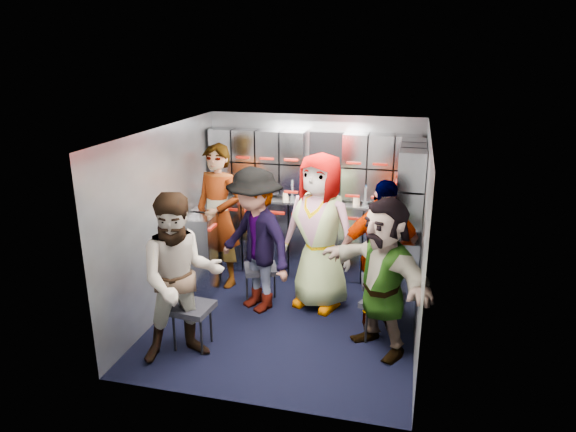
% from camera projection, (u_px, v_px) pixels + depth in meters
% --- Properties ---
extents(floor, '(3.00, 3.00, 0.00)m').
position_uv_depth(floor, '(287.00, 318.00, 5.77)').
color(floor, black).
rests_on(floor, ground).
extents(wall_back, '(2.80, 0.04, 2.10)m').
position_uv_depth(wall_back, '(314.00, 194.00, 6.83)').
color(wall_back, gray).
rests_on(wall_back, ground).
extents(wall_left, '(0.04, 3.00, 2.10)m').
position_uv_depth(wall_left, '(166.00, 221.00, 5.77)').
color(wall_left, gray).
rests_on(wall_left, ground).
extents(wall_right, '(0.04, 3.00, 2.10)m').
position_uv_depth(wall_right, '(422.00, 242.00, 5.13)').
color(wall_right, gray).
rests_on(wall_right, ground).
extents(ceiling, '(2.80, 3.00, 0.02)m').
position_uv_depth(ceiling, '(286.00, 132.00, 5.13)').
color(ceiling, silver).
rests_on(ceiling, wall_back).
extents(cart_bank_back, '(2.68, 0.38, 0.99)m').
position_uv_depth(cart_bank_back, '(310.00, 238.00, 6.81)').
color(cart_bank_back, '#9A9FAA').
rests_on(cart_bank_back, ground).
extents(cart_bank_left, '(0.38, 0.76, 0.99)m').
position_uv_depth(cart_bank_left, '(205.00, 250.00, 6.41)').
color(cart_bank_left, '#9A9FAA').
rests_on(cart_bank_left, ground).
extents(counter, '(2.68, 0.42, 0.03)m').
position_uv_depth(counter, '(310.00, 201.00, 6.65)').
color(counter, silver).
rests_on(counter, cart_bank_back).
extents(locker_bank_back, '(2.68, 0.28, 0.82)m').
position_uv_depth(locker_bank_back, '(312.00, 164.00, 6.56)').
color(locker_bank_back, '#9A9FAA').
rests_on(locker_bank_back, wall_back).
extents(locker_bank_right, '(0.28, 1.00, 0.82)m').
position_uv_depth(locker_bank_right, '(411.00, 182.00, 5.68)').
color(locker_bank_right, '#9A9FAA').
rests_on(locker_bank_right, wall_right).
extents(right_cabinet, '(0.28, 1.20, 1.00)m').
position_uv_depth(right_cabinet, '(405.00, 267.00, 5.89)').
color(right_cabinet, '#9A9FAA').
rests_on(right_cabinet, ground).
extents(coffee_niche, '(0.46, 0.16, 0.84)m').
position_uv_depth(coffee_niche, '(327.00, 165.00, 6.58)').
color(coffee_niche, black).
rests_on(coffee_niche, wall_back).
extents(red_latch_strip, '(2.60, 0.02, 0.03)m').
position_uv_depth(red_latch_strip, '(307.00, 215.00, 6.51)').
color(red_latch_strip, maroon).
rests_on(red_latch_strip, cart_bank_back).
extents(jump_seat_near_left, '(0.43, 0.41, 0.46)m').
position_uv_depth(jump_seat_near_left, '(192.00, 310.00, 5.11)').
color(jump_seat_near_left, black).
rests_on(jump_seat_near_left, ground).
extents(jump_seat_mid_left, '(0.48, 0.47, 0.44)m').
position_uv_depth(jump_seat_mid_left, '(261.00, 271.00, 6.07)').
color(jump_seat_mid_left, black).
rests_on(jump_seat_mid_left, ground).
extents(jump_seat_center, '(0.42, 0.40, 0.42)m').
position_uv_depth(jump_seat_center, '(321.00, 269.00, 6.15)').
color(jump_seat_center, black).
rests_on(jump_seat_center, ground).
extents(jump_seat_mid_right, '(0.44, 0.42, 0.46)m').
position_uv_depth(jump_seat_mid_right, '(379.00, 284.00, 5.68)').
color(jump_seat_mid_right, black).
rests_on(jump_seat_mid_right, ground).
extents(jump_seat_near_right, '(0.47, 0.46, 0.44)m').
position_uv_depth(jump_seat_near_right, '(382.00, 305.00, 5.25)').
color(jump_seat_near_right, black).
rests_on(jump_seat_near_right, ground).
extents(attendant_standing, '(0.75, 0.59, 1.81)m').
position_uv_depth(attendant_standing, '(219.00, 216.00, 6.39)').
color(attendant_standing, black).
rests_on(attendant_standing, ground).
extents(attendant_arc_a, '(1.02, 0.96, 1.67)m').
position_uv_depth(attendant_arc_a, '(181.00, 279.00, 4.81)').
color(attendant_arc_a, black).
rests_on(attendant_arc_a, ground).
extents(attendant_arc_b, '(1.25, 1.12, 1.68)m').
position_uv_depth(attendant_arc_b, '(255.00, 241.00, 5.77)').
color(attendant_arc_b, black).
rests_on(attendant_arc_b, ground).
extents(attendant_arc_c, '(1.02, 0.82, 1.82)m').
position_uv_depth(attendant_arc_c, '(319.00, 232.00, 5.82)').
color(attendant_arc_c, black).
rests_on(attendant_arc_c, ground).
extents(attendant_arc_d, '(1.04, 0.70, 1.64)m').
position_uv_depth(attendant_arc_d, '(380.00, 256.00, 5.39)').
color(attendant_arc_d, black).
rests_on(attendant_arc_d, ground).
extents(attendant_arc_e, '(1.39, 1.35, 1.59)m').
position_uv_depth(attendant_arc_e, '(383.00, 276.00, 4.96)').
color(attendant_arc_e, black).
rests_on(attendant_arc_e, ground).
extents(bottle_left, '(0.07, 0.07, 0.22)m').
position_uv_depth(bottle_left, '(266.00, 190.00, 6.70)').
color(bottle_left, white).
rests_on(bottle_left, counter).
extents(bottle_mid, '(0.07, 0.07, 0.27)m').
position_uv_depth(bottle_mid, '(293.00, 190.00, 6.61)').
color(bottle_mid, white).
rests_on(bottle_mid, counter).
extents(bottle_right, '(0.07, 0.07, 0.24)m').
position_uv_depth(bottle_right, '(366.00, 196.00, 6.40)').
color(bottle_right, white).
rests_on(bottle_right, counter).
extents(cup_left, '(0.08, 0.08, 0.09)m').
position_uv_depth(cup_left, '(286.00, 196.00, 6.65)').
color(cup_left, '#CDB690').
rests_on(cup_left, counter).
extents(cup_right, '(0.09, 0.09, 0.09)m').
position_uv_depth(cup_right, '(356.00, 201.00, 6.44)').
color(cup_right, '#CDB690').
rests_on(cup_right, counter).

